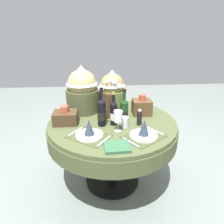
% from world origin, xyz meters
% --- Properties ---
extents(ground, '(8.00, 8.00, 0.00)m').
position_xyz_m(ground, '(0.00, 0.00, 0.00)').
color(ground, gray).
extents(dining_table, '(1.30, 1.30, 0.76)m').
position_xyz_m(dining_table, '(0.00, 0.00, 0.63)').
color(dining_table, '#4C5633').
rests_on(dining_table, ground).
extents(place_setting_left, '(0.43, 0.41, 0.16)m').
position_xyz_m(place_setting_left, '(-0.22, -0.31, 0.81)').
color(place_setting_left, '#41492B').
rests_on(place_setting_left, dining_table).
extents(place_setting_right, '(0.43, 0.41, 0.16)m').
position_xyz_m(place_setting_right, '(0.24, -0.35, 0.81)').
color(place_setting_right, '#41492B').
rests_on(place_setting_right, dining_table).
extents(flower_vase, '(0.24, 0.14, 0.40)m').
position_xyz_m(flower_vase, '(-0.02, 0.10, 0.94)').
color(flower_vase, '#47331E').
rests_on(flower_vase, dining_table).
extents(wine_bottle_left, '(0.08, 0.08, 0.34)m').
position_xyz_m(wine_bottle_left, '(0.11, -0.05, 0.88)').
color(wine_bottle_left, '#143819').
rests_on(wine_bottle_left, dining_table).
extents(wine_bottle_centre, '(0.07, 0.07, 0.33)m').
position_xyz_m(wine_bottle_centre, '(0.01, -0.09, 0.88)').
color(wine_bottle_centre, black).
rests_on(wine_bottle_centre, dining_table).
extents(wine_bottle_rear, '(0.08, 0.08, 0.37)m').
position_xyz_m(wine_bottle_rear, '(-0.11, -0.10, 0.90)').
color(wine_bottle_rear, black).
rests_on(wine_bottle_rear, dining_table).
extents(wine_glass_right, '(0.08, 0.08, 0.20)m').
position_xyz_m(wine_glass_right, '(0.04, -0.22, 0.90)').
color(wine_glass_right, silver).
rests_on(wine_glass_right, dining_table).
extents(tumbler_near_left, '(0.07, 0.07, 0.10)m').
position_xyz_m(tumbler_near_left, '(0.11, -0.15, 0.81)').
color(tumbler_near_left, silver).
rests_on(tumbler_near_left, dining_table).
extents(pepper_mill, '(0.05, 0.05, 0.17)m').
position_xyz_m(pepper_mill, '(0.25, -0.11, 0.83)').
color(pepper_mill, black).
rests_on(pepper_mill, dining_table).
extents(book_on_table, '(0.21, 0.18, 0.02)m').
position_xyz_m(book_on_table, '(-0.00, -0.51, 0.77)').
color(book_on_table, '#336642').
rests_on(book_on_table, dining_table).
extents(gift_tub_back_left, '(0.36, 0.36, 0.51)m').
position_xyz_m(gift_tub_back_left, '(-0.30, 0.28, 1.02)').
color(gift_tub_back_left, '#474C2D').
rests_on(gift_tub_back_left, dining_table).
extents(gift_tub_back_centre, '(0.32, 0.32, 0.43)m').
position_xyz_m(gift_tub_back_centre, '(0.03, 0.39, 0.98)').
color(gift_tub_back_centre, olive).
rests_on(gift_tub_back_centre, dining_table).
extents(woven_basket_side_left, '(0.23, 0.17, 0.18)m').
position_xyz_m(woven_basket_side_left, '(-0.46, -0.03, 0.83)').
color(woven_basket_side_left, '#47331E').
rests_on(woven_basket_side_left, dining_table).
extents(woven_basket_side_right, '(0.20, 0.17, 0.22)m').
position_xyz_m(woven_basket_side_right, '(0.33, 0.14, 0.84)').
color(woven_basket_side_right, brown).
rests_on(woven_basket_side_right, dining_table).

